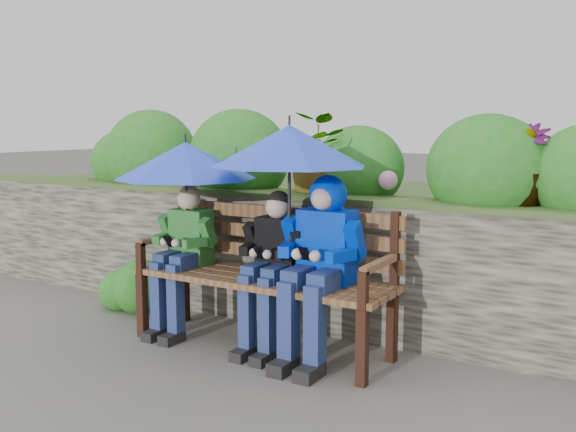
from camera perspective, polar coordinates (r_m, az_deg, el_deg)
The scene contains 8 objects.
ground at distance 4.40m, azimuth -0.69°, elevation -12.49°, with size 60.00×60.00×0.00m, color #5E5E56.
garden_backdrop at distance 5.65m, azimuth 7.87°, elevation -1.76°, with size 8.00×2.83×1.72m.
park_bench at distance 4.50m, azimuth -1.89°, elevation -4.52°, with size 1.89×0.55×1.00m.
boy_left at distance 4.82m, azimuth -9.30°, elevation -2.91°, with size 0.45×0.53×1.11m.
boy_middle at distance 4.36m, azimuth -1.43°, elevation -3.97°, with size 0.45×0.52×1.11m.
boy_right at distance 4.16m, azimuth 2.89°, elevation -3.22°, with size 0.54×0.65×1.23m.
umbrella_left at distance 4.75m, azimuth -9.07°, elevation 4.89°, with size 1.04×1.04×0.76m.
umbrella_right at distance 4.20m, azimuth 0.12°, elevation 6.25°, with size 1.05×1.05×0.86m.
Camera 1 is at (2.16, -3.51, 1.55)m, focal length 40.00 mm.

